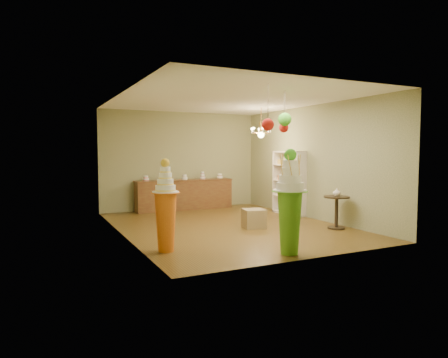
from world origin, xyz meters
name	(u,v)px	position (x,y,z in m)	size (l,w,h in m)	color
floor	(228,226)	(0.00, 0.00, 0.00)	(6.50, 6.50, 0.00)	#563E17
ceiling	(228,100)	(0.00, 0.00, 3.00)	(6.50, 6.50, 0.00)	white
wall_back	(181,161)	(0.00, 3.25, 1.50)	(5.00, 0.04, 3.00)	gray
wall_front	(315,169)	(0.00, -3.25, 1.50)	(5.00, 0.04, 3.00)	gray
wall_left	(122,165)	(-2.50, 0.00, 1.50)	(0.04, 6.50, 3.00)	gray
wall_right	(312,162)	(2.50, 0.00, 1.50)	(0.04, 6.50, 3.00)	gray
pedestal_green	(290,209)	(-0.22, -2.85, 0.79)	(0.67, 0.67, 1.84)	#61B728
pedestal_orange	(166,214)	(-2.10, -1.73, 0.68)	(0.52, 0.52, 1.67)	orange
burlap_riser	(254,218)	(0.44, -0.50, 0.22)	(0.48, 0.48, 0.44)	#907A4E
sideboard	(185,194)	(0.00, 2.97, 0.48)	(3.04, 0.54, 1.16)	brown
shelving_unit	(289,183)	(2.34, 0.80, 0.90)	(0.33, 1.20, 1.80)	silver
round_table	(337,208)	(2.10, -1.43, 0.49)	(0.65, 0.65, 0.76)	black
vase	(337,192)	(2.10, -1.43, 0.85)	(0.18, 0.18, 0.19)	silver
pom_red_left	(268,125)	(-0.40, -2.41, 2.27)	(0.22, 0.22, 0.84)	#423A30
pom_green_mid	(285,119)	(0.34, -1.87, 2.42)	(0.26, 0.26, 0.71)	#423A30
pom_red_right	(284,128)	(0.42, -1.71, 2.27)	(0.20, 0.20, 0.83)	#423A30
chandelier	(261,133)	(1.58, 1.08, 2.30)	(0.72, 0.72, 0.85)	#E1A94F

